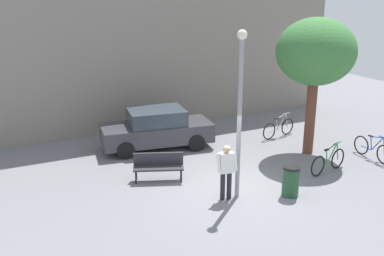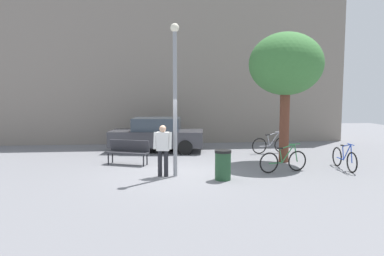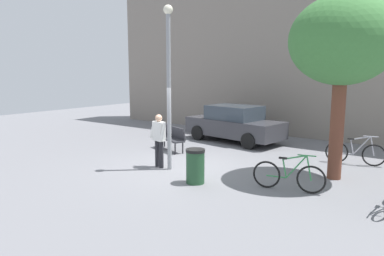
{
  "view_description": "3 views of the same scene",
  "coord_description": "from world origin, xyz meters",
  "px_view_note": "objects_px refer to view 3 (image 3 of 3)",
  "views": [
    {
      "loc": [
        -6.5,
        -10.5,
        5.86
      ],
      "look_at": [
        -0.48,
        1.79,
        1.56
      ],
      "focal_mm": 41.09,
      "sensor_mm": 36.0,
      "label": 1
    },
    {
      "loc": [
        -0.71,
        -12.09,
        2.75
      ],
      "look_at": [
        0.66,
        1.5,
        1.38
      ],
      "focal_mm": 34.13,
      "sensor_mm": 36.0,
      "label": 2
    },
    {
      "loc": [
        6.8,
        -8.66,
        2.99
      ],
      "look_at": [
        -0.42,
        1.22,
        1.04
      ],
      "focal_mm": 33.52,
      "sensor_mm": 36.0,
      "label": 3
    }
  ],
  "objects_px": {
    "bicycle_green": "(289,176)",
    "plaza_tree": "(342,42)",
    "bicycle_silver": "(355,153)",
    "park_bench": "(171,136)",
    "person_by_lamppost": "(159,137)",
    "trash_bin": "(195,166)",
    "lamppost": "(169,76)",
    "parked_car_charcoal": "(234,124)"
  },
  "relations": [
    {
      "from": "bicycle_green",
      "to": "parked_car_charcoal",
      "type": "bearing_deg",
      "value": 131.86
    },
    {
      "from": "person_by_lamppost",
      "to": "park_bench",
      "type": "relative_size",
      "value": 1.01
    },
    {
      "from": "parked_car_charcoal",
      "to": "park_bench",
      "type": "bearing_deg",
      "value": -110.69
    },
    {
      "from": "bicycle_silver",
      "to": "trash_bin",
      "type": "height_order",
      "value": "bicycle_silver"
    },
    {
      "from": "parked_car_charcoal",
      "to": "trash_bin",
      "type": "relative_size",
      "value": 4.71
    },
    {
      "from": "lamppost",
      "to": "parked_car_charcoal",
      "type": "xyz_separation_m",
      "value": [
        -0.57,
        4.99,
        -2.07
      ]
    },
    {
      "from": "bicycle_green",
      "to": "plaza_tree",
      "type": "bearing_deg",
      "value": 70.07
    },
    {
      "from": "bicycle_green",
      "to": "parked_car_charcoal",
      "type": "distance_m",
      "value": 6.42
    },
    {
      "from": "lamppost",
      "to": "person_by_lamppost",
      "type": "distance_m",
      "value": 1.92
    },
    {
      "from": "lamppost",
      "to": "bicycle_silver",
      "type": "height_order",
      "value": "lamppost"
    },
    {
      "from": "lamppost",
      "to": "trash_bin",
      "type": "relative_size",
      "value": 5.21
    },
    {
      "from": "parked_car_charcoal",
      "to": "bicycle_silver",
      "type": "bearing_deg",
      "value": -11.3
    },
    {
      "from": "person_by_lamppost",
      "to": "bicycle_green",
      "type": "distance_m",
      "value": 4.16
    },
    {
      "from": "lamppost",
      "to": "bicycle_green",
      "type": "xyz_separation_m",
      "value": [
        3.71,
        0.21,
        -2.46
      ]
    },
    {
      "from": "lamppost",
      "to": "bicycle_green",
      "type": "distance_m",
      "value": 4.46
    },
    {
      "from": "parked_car_charcoal",
      "to": "trash_bin",
      "type": "bearing_deg",
      "value": -70.38
    },
    {
      "from": "lamppost",
      "to": "park_bench",
      "type": "relative_size",
      "value": 2.94
    },
    {
      "from": "person_by_lamppost",
      "to": "plaza_tree",
      "type": "bearing_deg",
      "value": 22.96
    },
    {
      "from": "bicycle_silver",
      "to": "bicycle_green",
      "type": "bearing_deg",
      "value": -101.51
    },
    {
      "from": "bicycle_green",
      "to": "parked_car_charcoal",
      "type": "xyz_separation_m",
      "value": [
        -4.28,
        4.77,
        0.39
      ]
    },
    {
      "from": "park_bench",
      "to": "trash_bin",
      "type": "relative_size",
      "value": 1.78
    },
    {
      "from": "plaza_tree",
      "to": "bicycle_silver",
      "type": "height_order",
      "value": "plaza_tree"
    },
    {
      "from": "plaza_tree",
      "to": "parked_car_charcoal",
      "type": "distance_m",
      "value": 6.48
    },
    {
      "from": "person_by_lamppost",
      "to": "bicycle_green",
      "type": "height_order",
      "value": "person_by_lamppost"
    },
    {
      "from": "person_by_lamppost",
      "to": "trash_bin",
      "type": "height_order",
      "value": "person_by_lamppost"
    },
    {
      "from": "person_by_lamppost",
      "to": "bicycle_silver",
      "type": "height_order",
      "value": "person_by_lamppost"
    },
    {
      "from": "park_bench",
      "to": "bicycle_silver",
      "type": "relative_size",
      "value": 0.93
    },
    {
      "from": "plaza_tree",
      "to": "lamppost",
      "type": "bearing_deg",
      "value": -155.46
    },
    {
      "from": "plaza_tree",
      "to": "trash_bin",
      "type": "bearing_deg",
      "value": -137.68
    },
    {
      "from": "plaza_tree",
      "to": "parked_car_charcoal",
      "type": "bearing_deg",
      "value": 148.63
    },
    {
      "from": "lamppost",
      "to": "person_by_lamppost",
      "type": "relative_size",
      "value": 2.92
    },
    {
      "from": "plaza_tree",
      "to": "parked_car_charcoal",
      "type": "xyz_separation_m",
      "value": [
        -4.92,
        3.0,
        -2.98
      ]
    },
    {
      "from": "bicycle_silver",
      "to": "plaza_tree",
      "type": "bearing_deg",
      "value": -93.55
    },
    {
      "from": "park_bench",
      "to": "bicycle_silver",
      "type": "xyz_separation_m",
      "value": [
        6.13,
        1.88,
        -0.16
      ]
    },
    {
      "from": "person_by_lamppost",
      "to": "trash_bin",
      "type": "distance_m",
      "value": 2.01
    },
    {
      "from": "bicycle_green",
      "to": "lamppost",
      "type": "bearing_deg",
      "value": -176.7
    },
    {
      "from": "trash_bin",
      "to": "parked_car_charcoal",
      "type": "bearing_deg",
      "value": 109.62
    },
    {
      "from": "lamppost",
      "to": "plaza_tree",
      "type": "relative_size",
      "value": 0.98
    },
    {
      "from": "person_by_lamppost",
      "to": "bicycle_silver",
      "type": "distance_m",
      "value": 6.34
    },
    {
      "from": "lamppost",
      "to": "plaza_tree",
      "type": "distance_m",
      "value": 4.87
    },
    {
      "from": "bicycle_silver",
      "to": "trash_bin",
      "type": "xyz_separation_m",
      "value": [
        -3.03,
        -4.64,
        0.09
      ]
    },
    {
      "from": "plaza_tree",
      "to": "bicycle_silver",
      "type": "distance_m",
      "value": 3.91
    }
  ]
}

